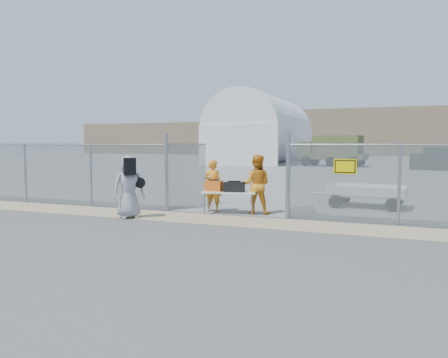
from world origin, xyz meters
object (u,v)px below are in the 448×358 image
at_px(folding_table, 229,203).
at_px(security_worker_right, 256,184).
at_px(visitor, 129,187).
at_px(utility_trailer, 367,196).
at_px(security_worker_left, 213,185).

distance_m(folding_table, security_worker_right, 1.01).
distance_m(visitor, utility_trailer, 8.02).
distance_m(security_worker_left, visitor, 2.76).
height_order(security_worker_left, security_worker_right, security_worker_right).
bearing_deg(utility_trailer, security_worker_right, -132.50).
distance_m(folding_table, security_worker_left, 0.87).
bearing_deg(visitor, security_worker_left, 6.14).
bearing_deg(visitor, utility_trailer, -5.86).
height_order(security_worker_right, utility_trailer, security_worker_right).
height_order(folding_table, security_worker_right, security_worker_right).
bearing_deg(folding_table, security_worker_left, 146.78).
xyz_separation_m(folding_table, security_worker_right, (0.79, 0.27, 0.57)).
bearing_deg(security_worker_right, folding_table, 10.37).
bearing_deg(utility_trailer, visitor, -136.82).
bearing_deg(security_worker_left, folding_table, 160.89).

